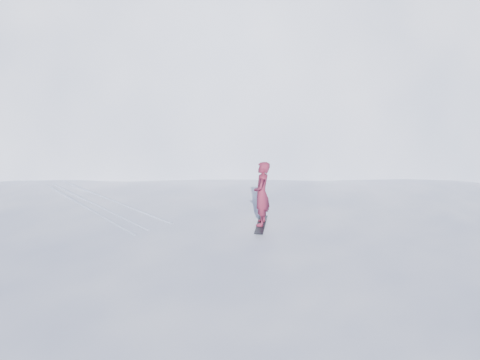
{
  "coord_description": "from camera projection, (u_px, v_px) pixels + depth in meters",
  "views": [
    {
      "loc": [
        -5.25,
        -8.49,
        7.48
      ],
      "look_at": [
        2.2,
        1.08,
        3.5
      ],
      "focal_mm": 32.0,
      "sensor_mm": 36.0,
      "label": 1
    }
  ],
  "objects": [
    {
      "name": "ground",
      "position": [
        201.0,
        326.0,
        11.76
      ],
      "size": [
        400.0,
        400.0,
        0.0
      ],
      "primitive_type": "plane",
      "color": "white",
      "rests_on": "ground"
    },
    {
      "name": "near_ridge",
      "position": [
        178.0,
        270.0,
        14.59
      ],
      "size": [
        36.0,
        28.0,
        4.8
      ],
      "primitive_type": "ellipsoid",
      "color": "white",
      "rests_on": "ground"
    },
    {
      "name": "summit_peak",
      "position": [
        243.0,
        116.0,
        44.09
      ],
      "size": [
        60.0,
        56.0,
        56.0
      ],
      "primitive_type": "ellipsoid",
      "color": "white",
      "rests_on": "ground"
    },
    {
      "name": "peak_shoulder",
      "position": [
        168.0,
        143.0,
        32.59
      ],
      "size": [
        28.0,
        24.0,
        18.0
      ],
      "primitive_type": "ellipsoid",
      "color": "white",
      "rests_on": "ground"
    },
    {
      "name": "wind_bumps",
      "position": [
        148.0,
        298.0,
        13.03
      ],
      "size": [
        16.0,
        14.4,
        1.0
      ],
      "color": "white",
      "rests_on": "ground"
    },
    {
      "name": "snowboard",
      "position": [
        261.0,
        224.0,
        12.35
      ],
      "size": [
        1.13,
        1.07,
        0.02
      ],
      "primitive_type": "cube",
      "rotation": [
        0.0,
        0.0,
        0.75
      ],
      "color": "black",
      "rests_on": "near_ridge"
    },
    {
      "name": "snowboarder",
      "position": [
        262.0,
        194.0,
        12.06
      ],
      "size": [
        0.8,
        0.79,
        1.86
      ],
      "primitive_type": "imported",
      "rotation": [
        0.0,
        0.0,
        3.89
      ],
      "color": "maroon",
      "rests_on": "snowboard"
    },
    {
      "name": "board_tracks",
      "position": [
        97.0,
        203.0,
        13.96
      ],
      "size": [
        1.97,
        5.96,
        0.04
      ],
      "color": "silver",
      "rests_on": "ground"
    }
  ]
}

